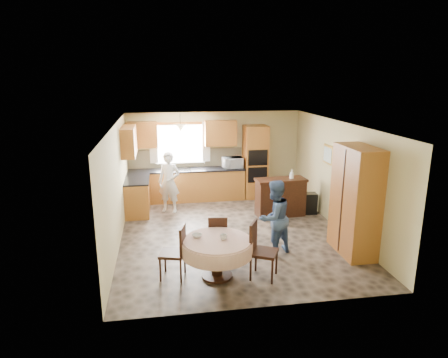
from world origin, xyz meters
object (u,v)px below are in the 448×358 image
dining_table (217,248)px  person_dining (274,218)px  sideboard (280,198)px  chair_right (260,247)px  person_sink (169,182)px  chair_left (177,249)px  oven_tower (255,162)px  chair_back (218,235)px  cupboard (356,201)px

dining_table → person_dining: person_dining is taller
sideboard → person_dining: size_ratio=0.83×
dining_table → chair_right: (0.74, -0.11, 0.01)m
chair_right → dining_table: bearing=108.8°
sideboard → chair_right: bearing=-117.0°
person_sink → person_dining: (1.99, -2.94, -0.03)m
chair_left → oven_tower: bearing=166.0°
dining_table → person_sink: (-0.73, 3.72, 0.24)m
sideboard → dining_table: size_ratio=1.01×
chair_back → person_dining: 1.17m
person_dining → chair_left: bearing=-8.9°
chair_right → sideboard: bearing=4.0°
cupboard → chair_right: (-2.12, -0.69, -0.53)m
chair_left → person_sink: size_ratio=0.62×
chair_back → cupboard: bearing=-173.3°
cupboard → person_sink: 4.78m
sideboard → cupboard: size_ratio=0.58×
chair_back → person_dining: (1.14, 0.05, 0.27)m
sideboard → person_dining: 2.34m
cupboard → chair_back: 2.81m
chair_right → chair_left: bearing=109.2°
oven_tower → person_dining: oven_tower is taller
cupboard → chair_back: size_ratio=2.45×
person_dining → chair_back: bearing=-25.4°
chair_right → person_sink: 4.11m
person_dining → chair_right: bearing=31.7°
oven_tower → cupboard: (1.07, -4.03, 0.04)m
cupboard → person_sink: size_ratio=1.38×
person_sink → chair_left: bearing=-68.3°
oven_tower → dining_table: oven_tower is taller
chair_back → chair_right: size_ratio=0.87×
chair_back → chair_right: 1.05m
chair_right → person_sink: bearing=48.3°
chair_back → person_dining: size_ratio=0.58×
oven_tower → sideboard: bearing=-80.7°
cupboard → person_dining: (-1.60, 0.20, -0.33)m
dining_table → chair_right: bearing=-8.6°
oven_tower → chair_left: 5.19m
person_sink → person_dining: size_ratio=1.04×
sideboard → person_sink: bearing=160.9°
dining_table → person_sink: 3.80m
dining_table → person_sink: size_ratio=0.79×
person_sink → person_dining: bearing=-34.5°
sideboard → chair_right: size_ratio=1.24×
sideboard → dining_table: (-2.07, -2.95, 0.10)m
chair_right → cupboard: bearing=-44.5°
oven_tower → chair_left: size_ratio=2.15×
sideboard → chair_left: size_ratio=1.30×
sideboard → person_sink: 2.92m
oven_tower → dining_table: size_ratio=1.68×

